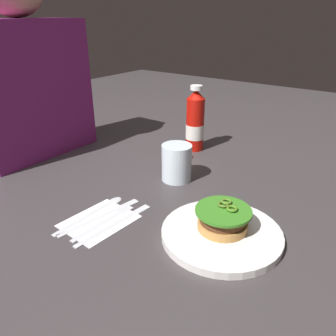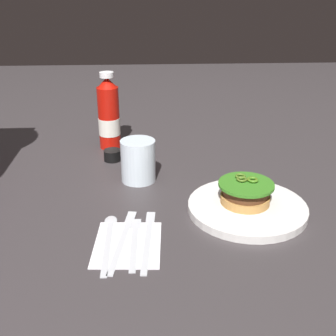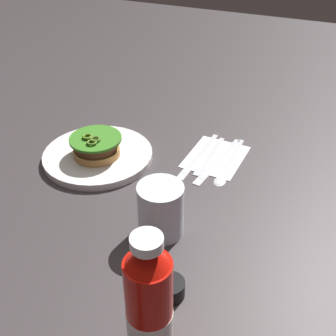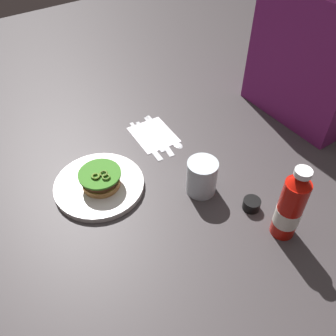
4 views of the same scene
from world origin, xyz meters
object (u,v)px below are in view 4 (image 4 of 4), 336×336
object	(u,v)px
dinner_plate	(99,185)
water_glass	(202,177)
napkin	(153,135)
spoon_utensil	(168,135)
fork_utensil	(153,138)
butter_knife	(147,142)
diner_person	(314,41)
burger_sandwich	(100,179)
ketchup_bottle	(290,207)
steak_knife	(160,137)
condiment_cup	(252,204)

from	to	relation	value
dinner_plate	water_glass	distance (m)	0.29
napkin	spoon_utensil	size ratio (longest dim) A/B	0.75
fork_utensil	water_glass	bearing A→B (deg)	-1.32
butter_knife	diner_person	world-z (taller)	diner_person
burger_sandwich	dinner_plate	bearing A→B (deg)	-157.90
ketchup_bottle	water_glass	size ratio (longest dim) A/B	2.13
steak_knife	spoon_utensil	distance (m)	0.03
burger_sandwich	butter_knife	size ratio (longest dim) A/B	0.55
burger_sandwich	spoon_utensil	world-z (taller)	burger_sandwich
ketchup_bottle	diner_person	size ratio (longest dim) A/B	0.37
ketchup_bottle	diner_person	xyz separation A→B (m)	(-0.33, 0.41, 0.17)
dinner_plate	burger_sandwich	xyz separation A→B (m)	(0.01, 0.00, 0.03)
ketchup_bottle	steak_knife	bearing A→B (deg)	-173.16
ketchup_bottle	butter_knife	distance (m)	0.50
dinner_plate	napkin	distance (m)	0.28
burger_sandwich	condiment_cup	size ratio (longest dim) A/B	2.50
ketchup_bottle	water_glass	distance (m)	0.25
steak_knife	spoon_utensil	size ratio (longest dim) A/B	1.06
ketchup_bottle	napkin	world-z (taller)	ketchup_bottle
diner_person	steak_knife	bearing A→B (deg)	-107.26
steak_knife	diner_person	distance (m)	0.55
burger_sandwich	steak_knife	size ratio (longest dim) A/B	0.54
spoon_utensil	diner_person	distance (m)	0.53
ketchup_bottle	steak_knife	distance (m)	0.49
spoon_utensil	diner_person	size ratio (longest dim) A/B	0.34
burger_sandwich	ketchup_bottle	bearing A→B (deg)	39.05
condiment_cup	steak_knife	xyz separation A→B (m)	(-0.38, -0.05, -0.01)
fork_utensil	napkin	bearing A→B (deg)	143.96
ketchup_bottle	water_glass	bearing A→B (deg)	-159.72
fork_utensil	steak_knife	bearing A→B (deg)	64.66
ketchup_bottle	dinner_plate	bearing A→B (deg)	-141.27
napkin	steak_knife	world-z (taller)	steak_knife
burger_sandwich	water_glass	distance (m)	0.28
spoon_utensil	diner_person	bearing A→B (deg)	72.31
napkin	fork_utensil	size ratio (longest dim) A/B	0.86
butter_knife	condiment_cup	bearing A→B (deg)	13.56
condiment_cup	napkin	size ratio (longest dim) A/B	0.31
fork_utensil	dinner_plate	bearing A→B (deg)	-68.50
condiment_cup	napkin	distance (m)	0.41
ketchup_bottle	napkin	distance (m)	0.52
dinner_plate	water_glass	xyz separation A→B (m)	(0.17, 0.23, 0.04)
condiment_cup	spoon_utensil	xyz separation A→B (m)	(-0.37, -0.02, -0.01)
dinner_plate	spoon_utensil	xyz separation A→B (m)	(-0.08, 0.29, -0.00)
water_glass	steak_knife	distance (m)	0.26
dinner_plate	napkin	size ratio (longest dim) A/B	1.66
steak_knife	spoon_utensil	xyz separation A→B (m)	(0.01, 0.03, 0.00)
dinner_plate	burger_sandwich	size ratio (longest dim) A/B	2.15
water_glass	napkin	xyz separation A→B (m)	(-0.28, 0.02, -0.05)
ketchup_bottle	butter_knife	size ratio (longest dim) A/B	1.03
dinner_plate	fork_utensil	world-z (taller)	dinner_plate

